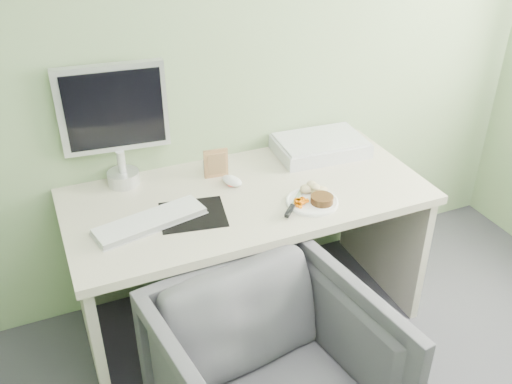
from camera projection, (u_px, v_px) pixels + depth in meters
name	position (u px, v px, depth m)	size (l,w,h in m)	color
wall_back	(214.00, 31.00, 2.50)	(3.50, 3.50, 0.00)	gray
desk	(248.00, 226.00, 2.62)	(1.60, 0.75, 0.73)	beige
plate	(312.00, 202.00, 2.45)	(0.23, 0.23, 0.01)	white
steak	(322.00, 199.00, 2.43)	(0.10, 0.10, 0.03)	black
potato_pile	(315.00, 189.00, 2.48)	(0.10, 0.07, 0.05)	tan
carrot_heap	(301.00, 201.00, 2.41)	(0.05, 0.05, 0.04)	orange
steak_knife	(292.00, 206.00, 2.39)	(0.17, 0.18, 0.02)	silver
mousepad	(193.00, 214.00, 2.38)	(0.27, 0.24, 0.00)	black
keyboard	(150.00, 221.00, 2.31)	(0.45, 0.13, 0.02)	white
computer_mouse	(232.00, 181.00, 2.58)	(0.06, 0.11, 0.04)	white
photo_frame	(216.00, 163.00, 2.61)	(0.11, 0.01, 0.14)	#936A44
eyedrop_bottle	(205.00, 164.00, 2.69)	(0.02, 0.02, 0.07)	white
scanner	(320.00, 146.00, 2.84)	(0.44, 0.29, 0.07)	silver
monitor	(115.00, 119.00, 2.45)	(0.46, 0.14, 0.55)	silver
desk_chair	(274.00, 383.00, 2.10)	(0.75, 0.78, 0.71)	#3D3C42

